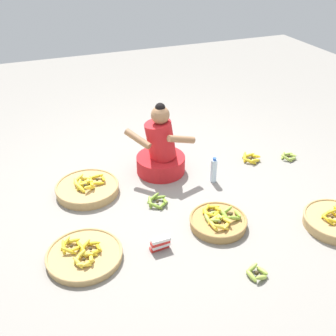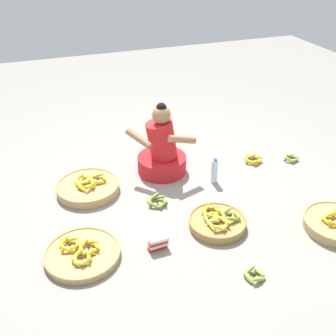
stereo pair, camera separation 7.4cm
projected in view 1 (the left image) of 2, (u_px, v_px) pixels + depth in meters
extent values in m
plane|color=gray|center=(161.00, 188.00, 4.09)|extent=(10.00, 10.00, 0.00)
cylinder|color=red|center=(161.00, 164.00, 4.31)|extent=(0.52, 0.52, 0.18)
cylinder|color=red|center=(161.00, 140.00, 4.16)|extent=(0.42, 0.38, 0.43)
sphere|color=#9E704C|center=(160.00, 115.00, 4.01)|extent=(0.19, 0.19, 0.19)
sphere|color=black|center=(160.00, 108.00, 3.97)|extent=(0.10, 0.10, 0.10)
cylinder|color=#9E704C|center=(138.00, 139.00, 4.01)|extent=(0.23, 0.29, 0.16)
cylinder|color=#9E704C|center=(181.00, 139.00, 4.01)|extent=(0.31, 0.11, 0.16)
cylinder|color=tan|center=(85.00, 256.00, 3.22)|extent=(0.60, 0.60, 0.05)
torus|color=tan|center=(84.00, 254.00, 3.20)|extent=(0.62, 0.62, 0.02)
ellipsoid|color=gold|center=(98.00, 246.00, 3.24)|extent=(0.04, 0.14, 0.07)
ellipsoid|color=gold|center=(93.00, 243.00, 3.27)|extent=(0.13, 0.10, 0.07)
ellipsoid|color=gold|center=(85.00, 246.00, 3.24)|extent=(0.13, 0.11, 0.07)
ellipsoid|color=gold|center=(83.00, 251.00, 3.19)|extent=(0.04, 0.14, 0.07)
ellipsoid|color=gold|center=(89.00, 254.00, 3.17)|extent=(0.14, 0.08, 0.06)
ellipsoid|color=gold|center=(95.00, 252.00, 3.18)|extent=(0.14, 0.09, 0.07)
sphere|color=#382D19|center=(91.00, 249.00, 3.22)|extent=(0.03, 0.03, 0.03)
ellipsoid|color=yellow|center=(79.00, 244.00, 3.27)|extent=(0.05, 0.14, 0.07)
ellipsoid|color=yellow|center=(73.00, 241.00, 3.29)|extent=(0.14, 0.08, 0.07)
ellipsoid|color=yellow|center=(65.00, 243.00, 3.26)|extent=(0.12, 0.11, 0.08)
ellipsoid|color=yellow|center=(64.00, 247.00, 3.22)|extent=(0.04, 0.14, 0.08)
ellipsoid|color=yellow|center=(69.00, 251.00, 3.19)|extent=(0.13, 0.09, 0.08)
ellipsoid|color=yellow|center=(77.00, 248.00, 3.21)|extent=(0.12, 0.11, 0.08)
sphere|color=#382D19|center=(71.00, 246.00, 3.24)|extent=(0.03, 0.03, 0.03)
ellipsoid|color=yellow|center=(91.00, 258.00, 3.12)|extent=(0.05, 0.13, 0.08)
ellipsoid|color=yellow|center=(87.00, 254.00, 3.16)|extent=(0.12, 0.09, 0.07)
ellipsoid|color=yellow|center=(80.00, 255.00, 3.14)|extent=(0.13, 0.08, 0.08)
ellipsoid|color=yellow|center=(78.00, 258.00, 3.13)|extent=(0.11, 0.12, 0.06)
ellipsoid|color=yellow|center=(78.00, 263.00, 3.08)|extent=(0.08, 0.13, 0.07)
ellipsoid|color=yellow|center=(84.00, 265.00, 3.07)|extent=(0.13, 0.06, 0.05)
ellipsoid|color=yellow|center=(89.00, 263.00, 3.08)|extent=(0.12, 0.09, 0.06)
sphere|color=#382D19|center=(84.00, 259.00, 3.11)|extent=(0.03, 0.03, 0.03)
cylinder|color=tan|center=(87.00, 189.00, 3.99)|extent=(0.61, 0.61, 0.08)
torus|color=tan|center=(87.00, 186.00, 3.97)|extent=(0.63, 0.63, 0.02)
ellipsoid|color=gold|center=(103.00, 178.00, 4.04)|extent=(0.03, 0.14, 0.07)
ellipsoid|color=gold|center=(97.00, 176.00, 4.07)|extent=(0.15, 0.06, 0.06)
ellipsoid|color=gold|center=(91.00, 181.00, 4.00)|extent=(0.04, 0.14, 0.06)
ellipsoid|color=gold|center=(98.00, 183.00, 3.97)|extent=(0.14, 0.05, 0.05)
sphere|color=#382D19|center=(97.00, 180.00, 4.02)|extent=(0.03, 0.03, 0.03)
ellipsoid|color=yellow|center=(88.00, 180.00, 3.99)|extent=(0.06, 0.14, 0.09)
ellipsoid|color=yellow|center=(85.00, 178.00, 4.04)|extent=(0.13, 0.12, 0.07)
ellipsoid|color=yellow|center=(78.00, 179.00, 4.02)|extent=(0.14, 0.09, 0.09)
ellipsoid|color=yellow|center=(76.00, 183.00, 3.97)|extent=(0.04, 0.14, 0.07)
ellipsoid|color=yellow|center=(81.00, 185.00, 3.94)|extent=(0.14, 0.09, 0.06)
ellipsoid|color=yellow|center=(86.00, 184.00, 3.95)|extent=(0.14, 0.09, 0.08)
sphere|color=#382D19|center=(82.00, 182.00, 3.99)|extent=(0.03, 0.03, 0.03)
ellipsoid|color=yellow|center=(92.00, 184.00, 3.93)|extent=(0.05, 0.15, 0.09)
ellipsoid|color=yellow|center=(86.00, 182.00, 3.98)|extent=(0.15, 0.08, 0.06)
ellipsoid|color=yellow|center=(79.00, 185.00, 3.92)|extent=(0.10, 0.15, 0.09)
ellipsoid|color=yellow|center=(80.00, 188.00, 3.88)|extent=(0.10, 0.15, 0.08)
ellipsoid|color=yellow|center=(90.00, 187.00, 3.88)|extent=(0.15, 0.10, 0.09)
sphere|color=#382D19|center=(86.00, 186.00, 3.92)|extent=(0.04, 0.04, 0.04)
cylinder|color=#A87F47|center=(218.00, 222.00, 3.56)|extent=(0.50, 0.50, 0.07)
torus|color=#A87F47|center=(218.00, 219.00, 3.54)|extent=(0.51, 0.51, 0.02)
ellipsoid|color=#8CAD38|center=(238.00, 213.00, 3.57)|extent=(0.06, 0.15, 0.07)
ellipsoid|color=#8CAD38|center=(226.00, 211.00, 3.60)|extent=(0.15, 0.07, 0.07)
ellipsoid|color=#8CAD38|center=(225.00, 216.00, 3.53)|extent=(0.05, 0.15, 0.08)
ellipsoid|color=#8CAD38|center=(234.00, 218.00, 3.50)|extent=(0.14, 0.04, 0.09)
sphere|color=#382D19|center=(231.00, 214.00, 3.55)|extent=(0.03, 0.03, 0.03)
ellipsoid|color=gold|center=(217.00, 209.00, 3.62)|extent=(0.05, 0.13, 0.08)
ellipsoid|color=gold|center=(213.00, 207.00, 3.64)|extent=(0.12, 0.11, 0.07)
ellipsoid|color=gold|center=(206.00, 209.00, 3.62)|extent=(0.12, 0.11, 0.06)
ellipsoid|color=gold|center=(206.00, 213.00, 3.58)|extent=(0.05, 0.13, 0.05)
ellipsoid|color=gold|center=(210.00, 215.00, 3.55)|extent=(0.12, 0.11, 0.06)
ellipsoid|color=gold|center=(217.00, 213.00, 3.57)|extent=(0.13, 0.10, 0.06)
sphere|color=#382D19|center=(212.00, 211.00, 3.60)|extent=(0.03, 0.03, 0.03)
ellipsoid|color=#9EB747|center=(219.00, 216.00, 3.54)|extent=(0.04, 0.13, 0.07)
ellipsoid|color=#9EB747|center=(210.00, 214.00, 3.57)|extent=(0.13, 0.04, 0.05)
ellipsoid|color=#9EB747|center=(207.00, 219.00, 3.51)|extent=(0.04, 0.13, 0.06)
ellipsoid|color=#9EB747|center=(216.00, 221.00, 3.48)|extent=(0.13, 0.03, 0.07)
sphere|color=#382D19|center=(213.00, 217.00, 3.52)|extent=(0.03, 0.03, 0.03)
ellipsoid|color=yellow|center=(226.00, 220.00, 3.48)|extent=(0.04, 0.15, 0.09)
ellipsoid|color=yellow|center=(218.00, 218.00, 3.52)|extent=(0.16, 0.08, 0.06)
ellipsoid|color=yellow|center=(214.00, 219.00, 3.50)|extent=(0.15, 0.09, 0.06)
ellipsoid|color=yellow|center=(213.00, 225.00, 3.43)|extent=(0.05, 0.16, 0.06)
ellipsoid|color=yellow|center=(221.00, 227.00, 3.40)|extent=(0.15, 0.07, 0.09)
ellipsoid|color=yellow|center=(227.00, 225.00, 3.43)|extent=(0.13, 0.13, 0.06)
sphere|color=#382D19|center=(220.00, 223.00, 3.46)|extent=(0.03, 0.03, 0.03)
cylinder|color=tan|center=(335.00, 222.00, 3.55)|extent=(0.56, 0.56, 0.08)
ellipsoid|color=gold|center=(330.00, 212.00, 3.55)|extent=(0.14, 0.07, 0.08)
ellipsoid|color=gold|center=(326.00, 214.00, 3.55)|extent=(0.14, 0.07, 0.06)
ellipsoid|color=gold|center=(328.00, 220.00, 3.48)|extent=(0.06, 0.14, 0.05)
ellipsoid|color=gold|center=(334.00, 221.00, 3.45)|extent=(0.14, 0.09, 0.07)
sphere|color=#382D19|center=(332.00, 217.00, 3.50)|extent=(0.03, 0.03, 0.03)
ellipsoid|color=#9EB747|center=(262.00, 271.00, 3.08)|extent=(0.06, 0.13, 0.06)
ellipsoid|color=#9EB747|center=(252.00, 268.00, 3.09)|extent=(0.13, 0.07, 0.08)
ellipsoid|color=#9EB747|center=(251.00, 276.00, 3.03)|extent=(0.06, 0.13, 0.06)
ellipsoid|color=#9EB747|center=(262.00, 277.00, 3.01)|extent=(0.13, 0.05, 0.08)
sphere|color=#382D19|center=(257.00, 273.00, 3.06)|extent=(0.03, 0.03, 0.03)
ellipsoid|color=gold|center=(256.00, 156.00, 4.56)|extent=(0.07, 0.16, 0.09)
ellipsoid|color=gold|center=(248.00, 156.00, 4.59)|extent=(0.16, 0.05, 0.06)
ellipsoid|color=gold|center=(245.00, 157.00, 4.54)|extent=(0.11, 0.15, 0.10)
ellipsoid|color=gold|center=(250.00, 161.00, 4.48)|extent=(0.14, 0.13, 0.07)
ellipsoid|color=gold|center=(256.00, 160.00, 4.49)|extent=(0.16, 0.09, 0.08)
sphere|color=#382D19|center=(251.00, 158.00, 4.53)|extent=(0.03, 0.03, 0.03)
ellipsoid|color=olive|center=(165.00, 201.00, 3.84)|extent=(0.06, 0.16, 0.08)
ellipsoid|color=olive|center=(158.00, 197.00, 3.89)|extent=(0.16, 0.10, 0.07)
ellipsoid|color=olive|center=(153.00, 198.00, 3.88)|extent=(0.16, 0.08, 0.09)
ellipsoid|color=olive|center=(150.00, 202.00, 3.82)|extent=(0.07, 0.16, 0.07)
ellipsoid|color=olive|center=(155.00, 206.00, 3.78)|extent=(0.14, 0.12, 0.08)
ellipsoid|color=olive|center=(164.00, 204.00, 3.81)|extent=(0.14, 0.13, 0.06)
sphere|color=#382D19|center=(157.00, 202.00, 3.84)|extent=(0.03, 0.03, 0.03)
ellipsoid|color=#9EB747|center=(292.00, 155.00, 4.60)|extent=(0.06, 0.14, 0.07)
ellipsoid|color=#9EB747|center=(287.00, 154.00, 4.62)|extent=(0.14, 0.08, 0.06)
ellipsoid|color=#9EB747|center=(283.00, 155.00, 4.60)|extent=(0.12, 0.12, 0.06)
ellipsoid|color=#9EB747|center=(287.00, 158.00, 4.53)|extent=(0.11, 0.13, 0.08)
ellipsoid|color=#9EB747|center=(293.00, 159.00, 4.53)|extent=(0.14, 0.07, 0.06)
sphere|color=#382D19|center=(288.00, 157.00, 4.57)|extent=(0.03, 0.03, 0.03)
cylinder|color=silver|center=(214.00, 171.00, 4.12)|extent=(0.07, 0.07, 0.26)
cylinder|color=#2D59B7|center=(215.00, 159.00, 4.05)|extent=(0.04, 0.04, 0.02)
cube|color=red|center=(159.00, 247.00, 3.32)|extent=(0.16, 0.06, 0.03)
cube|color=white|center=(161.00, 245.00, 3.30)|extent=(0.16, 0.06, 0.03)
cube|color=red|center=(160.00, 242.00, 3.28)|extent=(0.16, 0.06, 0.03)
cube|color=white|center=(161.00, 240.00, 3.26)|extent=(0.16, 0.05, 0.03)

